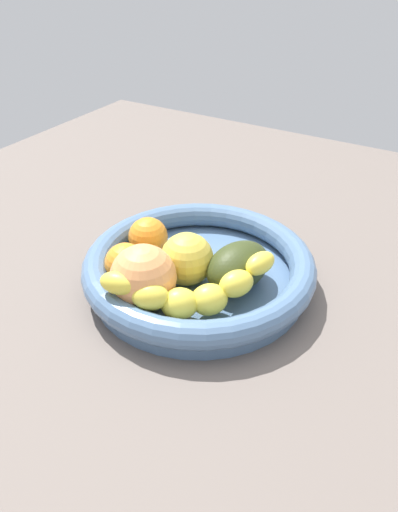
# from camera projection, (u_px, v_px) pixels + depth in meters

# --- Properties ---
(kitchen_counter) EXTENTS (1.20, 1.20, 0.03)m
(kitchen_counter) POSITION_uv_depth(u_px,v_px,m) (199.00, 294.00, 0.67)
(kitchen_counter) COLOR #695E57
(kitchen_counter) RESTS_ON ground
(fruit_bowl) EXTENTS (0.30, 0.30, 0.05)m
(fruit_bowl) POSITION_uv_depth(u_px,v_px,m) (199.00, 269.00, 0.64)
(fruit_bowl) COLOR slate
(fruit_bowl) RESTS_ON kitchen_counter
(banana_draped_left) EXTENTS (0.15, 0.16, 0.05)m
(banana_draped_left) POSITION_uv_depth(u_px,v_px,m) (193.00, 291.00, 0.57)
(banana_draped_left) COLOR yellow
(banana_draped_left) RESTS_ON fruit_bowl
(orange_front) EXTENTS (0.05, 0.05, 0.05)m
(orange_front) POSITION_uv_depth(u_px,v_px,m) (148.00, 237.00, 0.68)
(orange_front) COLOR orange
(orange_front) RESTS_ON fruit_bowl
(orange_mid_left) EXTENTS (0.05, 0.05, 0.05)m
(orange_mid_left) POSITION_uv_depth(u_px,v_px,m) (126.00, 263.00, 0.63)
(orange_mid_left) COLOR orange
(orange_mid_left) RESTS_ON fruit_bowl
(apple_yellow) EXTENTS (0.07, 0.07, 0.07)m
(apple_yellow) POSITION_uv_depth(u_px,v_px,m) (187.00, 259.00, 0.62)
(apple_yellow) COLOR gold
(apple_yellow) RESTS_ON fruit_bowl
(avocado_dark) EXTENTS (0.10, 0.08, 0.06)m
(avocado_dark) POSITION_uv_depth(u_px,v_px,m) (238.00, 266.00, 0.62)
(avocado_dark) COLOR #323C1A
(avocado_dark) RESTS_ON fruit_bowl
(peach_blush) EXTENTS (0.08, 0.08, 0.08)m
(peach_blush) POSITION_uv_depth(u_px,v_px,m) (143.00, 277.00, 0.58)
(peach_blush) COLOR #F99F5B
(peach_blush) RESTS_ON fruit_bowl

